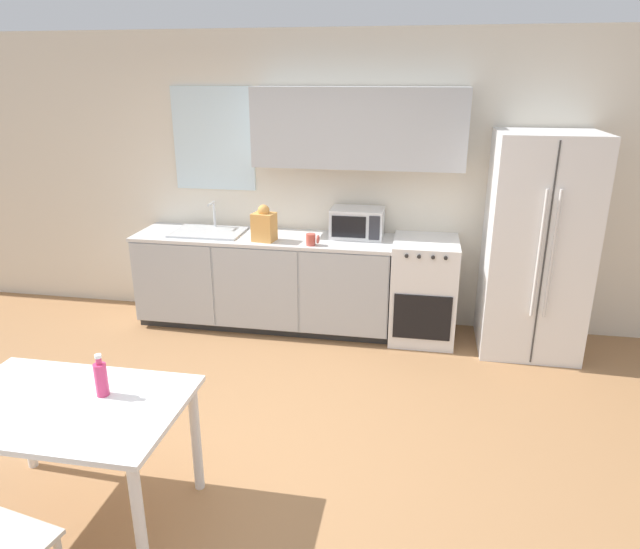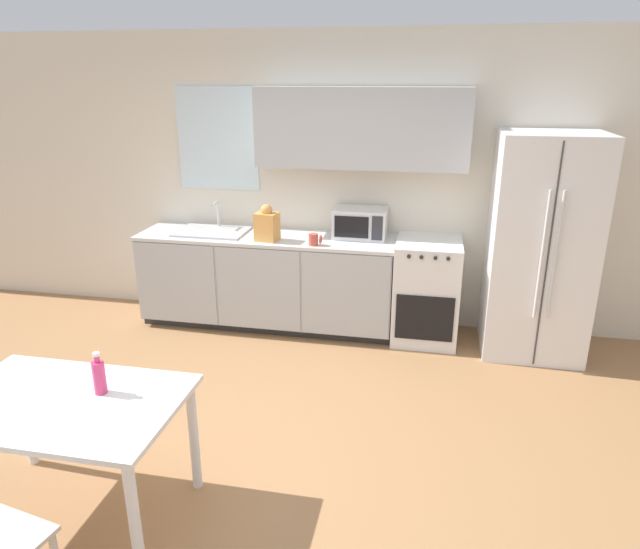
{
  "view_description": "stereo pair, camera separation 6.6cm",
  "coord_description": "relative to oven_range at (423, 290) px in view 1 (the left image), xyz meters",
  "views": [
    {
      "loc": [
        1.05,
        -2.95,
        2.31
      ],
      "look_at": [
        0.41,
        0.57,
        1.05
      ],
      "focal_mm": 32.0,
      "sensor_mm": 36.0,
      "label": 1
    },
    {
      "loc": [
        1.12,
        -2.94,
        2.31
      ],
      "look_at": [
        0.41,
        0.57,
        1.05
      ],
      "focal_mm": 32.0,
      "sensor_mm": 36.0,
      "label": 2
    }
  ],
  "objects": [
    {
      "name": "kitchen_counter",
      "position": [
        -1.5,
        0.01,
        -0.01
      ],
      "size": [
        2.42,
        0.64,
        0.89
      ],
      "color": "#333333",
      "rests_on": "ground_plane"
    },
    {
      "name": "grocery_bag_0",
      "position": [
        -1.44,
        -0.14,
        0.58
      ],
      "size": [
        0.22,
        0.19,
        0.33
      ],
      "rotation": [
        0.0,
        0.0,
        -0.16
      ],
      "color": "#DB994C",
      "rests_on": "kitchen_counter"
    },
    {
      "name": "ground_plane",
      "position": [
        -1.11,
        -1.98,
        -0.46
      ],
      "size": [
        12.0,
        12.0,
        0.0
      ],
      "primitive_type": "plane",
      "color": "#9E7047"
    },
    {
      "name": "drink_bottle",
      "position": [
        -1.65,
        -2.56,
        0.36
      ],
      "size": [
        0.07,
        0.07,
        0.24
      ],
      "color": "#DB386B",
      "rests_on": "dining_table"
    },
    {
      "name": "kitchen_sink",
      "position": [
        -2.03,
        0.02,
        0.45
      ],
      "size": [
        0.66,
        0.46,
        0.27
      ],
      "color": "#B7BABC",
      "rests_on": "kitchen_counter"
    },
    {
      "name": "microwave",
      "position": [
        -0.63,
        0.12,
        0.57
      ],
      "size": [
        0.48,
        0.33,
        0.27
      ],
      "color": "silver",
      "rests_on": "kitchen_counter"
    },
    {
      "name": "coffee_mug",
      "position": [
        -0.99,
        -0.21,
        0.48
      ],
      "size": [
        0.12,
        0.08,
        0.1
      ],
      "color": "#BF4C3F",
      "rests_on": "kitchen_counter"
    },
    {
      "name": "wall_back",
      "position": [
        -1.05,
        0.31,
        0.98
      ],
      "size": [
        12.0,
        0.38,
        2.7
      ],
      "color": "beige",
      "rests_on": "ground_plane"
    },
    {
      "name": "oven_range",
      "position": [
        0.0,
        0.0,
        0.0
      ],
      "size": [
        0.57,
        0.65,
        0.93
      ],
      "color": "white",
      "rests_on": "ground_plane"
    },
    {
      "name": "dining_table",
      "position": [
        -1.81,
        -2.67,
        0.16
      ],
      "size": [
        1.22,
        0.8,
        0.72
      ],
      "color": "white",
      "rests_on": "ground_plane"
    },
    {
      "name": "refrigerator",
      "position": [
        0.92,
        -0.05,
        0.48
      ],
      "size": [
        0.82,
        0.77,
        1.88
      ],
      "color": "white",
      "rests_on": "ground_plane"
    }
  ]
}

